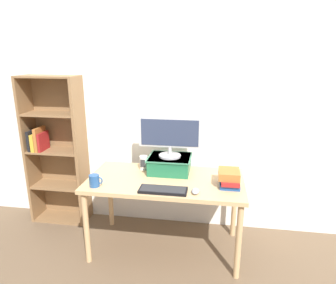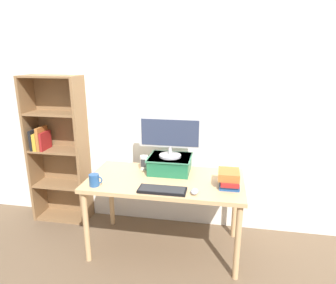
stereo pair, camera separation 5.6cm
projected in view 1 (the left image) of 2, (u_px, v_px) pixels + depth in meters
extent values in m
plane|color=brown|center=(166.00, 247.00, 2.92)|extent=(12.00, 12.00, 0.00)
cube|color=silver|center=(174.00, 106.00, 3.06)|extent=(7.00, 0.08, 2.60)
cube|color=tan|center=(165.00, 181.00, 2.73)|extent=(1.41, 0.72, 0.04)
cylinder|color=tan|center=(86.00, 228.00, 2.63)|extent=(0.05, 0.05, 0.68)
cylinder|color=tan|center=(239.00, 242.00, 2.43)|extent=(0.05, 0.05, 0.68)
cylinder|color=tan|center=(110.00, 196.00, 3.22)|extent=(0.05, 0.05, 0.68)
cylinder|color=tan|center=(234.00, 205.00, 3.02)|extent=(0.05, 0.05, 0.68)
cube|color=olive|center=(31.00, 150.00, 3.26)|extent=(0.03, 0.28, 1.61)
cube|color=olive|center=(82.00, 153.00, 3.17)|extent=(0.03, 0.28, 1.61)
cube|color=olive|center=(62.00, 148.00, 3.35)|extent=(0.61, 0.01, 1.61)
cube|color=olive|center=(63.00, 217.00, 3.44)|extent=(0.56, 0.27, 0.02)
cube|color=olive|center=(60.00, 185.00, 3.33)|extent=(0.56, 0.27, 0.02)
cube|color=olive|center=(56.00, 151.00, 3.22)|extent=(0.56, 0.27, 0.02)
cube|color=olive|center=(52.00, 114.00, 3.10)|extent=(0.56, 0.27, 0.02)
cube|color=olive|center=(48.00, 76.00, 3.00)|extent=(0.56, 0.27, 0.02)
cube|color=black|center=(33.00, 140.00, 3.19)|extent=(0.03, 0.20, 0.22)
cube|color=gold|center=(37.00, 142.00, 3.19)|extent=(0.04, 0.20, 0.18)
cube|color=#AD662D|center=(40.00, 139.00, 3.17)|extent=(0.03, 0.20, 0.25)
cube|color=maroon|center=(43.00, 141.00, 3.18)|extent=(0.02, 0.20, 0.19)
cube|color=#1E6642|center=(170.00, 164.00, 2.87)|extent=(0.38, 0.33, 0.15)
cube|color=#337A56|center=(170.00, 157.00, 2.85)|extent=(0.40, 0.35, 0.01)
cylinder|color=#B7B7BA|center=(170.00, 156.00, 2.85)|extent=(0.21, 0.21, 0.02)
cylinder|color=#B7B7BA|center=(170.00, 151.00, 2.83)|extent=(0.03, 0.03, 0.08)
cube|color=#B7B7BA|center=(170.00, 132.00, 2.78)|extent=(0.59, 0.04, 0.28)
cube|color=#2D3851|center=(170.00, 133.00, 2.76)|extent=(0.54, 0.00, 0.25)
cube|color=black|center=(163.00, 190.00, 2.47)|extent=(0.40, 0.15, 0.02)
cube|color=#28282B|center=(163.00, 189.00, 2.47)|extent=(0.37, 0.13, 0.00)
ellipsoid|color=#99999E|center=(195.00, 191.00, 2.44)|extent=(0.06, 0.10, 0.04)
cube|color=navy|center=(229.00, 183.00, 2.59)|extent=(0.17, 0.24, 0.04)
cube|color=maroon|center=(230.00, 179.00, 2.57)|extent=(0.15, 0.26, 0.03)
cube|color=#AD662D|center=(229.00, 174.00, 2.56)|extent=(0.18, 0.21, 0.07)
cylinder|color=#234C84|center=(94.00, 181.00, 2.55)|extent=(0.09, 0.09, 0.10)
torus|color=#234C84|center=(99.00, 180.00, 2.55)|extent=(0.07, 0.01, 0.07)
cylinder|color=silver|center=(144.00, 163.00, 2.94)|extent=(0.08, 0.08, 0.13)
cube|color=#2D2D30|center=(143.00, 163.00, 2.90)|extent=(0.05, 0.00, 0.08)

